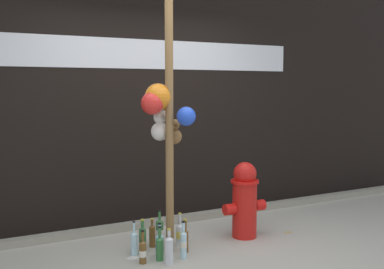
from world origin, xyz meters
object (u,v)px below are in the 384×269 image
(bottle_2, at_px, (152,235))
(bottle_5, at_px, (143,239))
(bottle_0, at_px, (185,239))
(memorial_post, at_px, (165,83))
(bottle_4, at_px, (180,234))
(bottle_3, at_px, (160,247))
(bottle_10, at_px, (134,242))
(bottle_8, at_px, (183,244))
(bottle_9, at_px, (160,245))
(bottle_6, at_px, (143,251))
(fire_hydrant, at_px, (245,200))
(bottle_1, at_px, (160,231))
(bottle_7, at_px, (169,249))

(bottle_2, height_order, bottle_5, bottle_5)
(bottle_0, height_order, bottle_2, bottle_0)
(bottle_5, bearing_deg, memorial_post, -21.04)
(bottle_4, bearing_deg, bottle_2, 162.11)
(memorial_post, height_order, bottle_4, memorial_post)
(bottle_3, bearing_deg, bottle_5, 102.49)
(memorial_post, relative_size, bottle_2, 10.09)
(bottle_10, bearing_deg, bottle_3, -56.57)
(bottle_8, relative_size, bottle_9, 1.10)
(bottle_4, height_order, bottle_5, bottle_4)
(memorial_post, bearing_deg, bottle_3, -128.32)
(bottle_6, height_order, bottle_10, bottle_10)
(fire_hydrant, relative_size, bottle_5, 2.46)
(memorial_post, xyz_separation_m, fire_hydrant, (0.92, 0.02, -1.22))
(bottle_2, distance_m, bottle_9, 0.28)
(bottle_3, relative_size, bottle_10, 0.97)
(bottle_0, relative_size, bottle_1, 0.94)
(bottle_0, relative_size, bottle_10, 0.99)
(fire_hydrant, relative_size, bottle_7, 2.47)
(bottle_3, height_order, bottle_5, bottle_5)
(bottle_0, bearing_deg, bottle_6, -169.98)
(memorial_post, distance_m, bottle_0, 1.51)
(memorial_post, xyz_separation_m, bottle_8, (0.06, -0.25, -1.48))
(bottle_6, relative_size, bottle_9, 0.95)
(bottle_4, height_order, bottle_6, bottle_4)
(memorial_post, distance_m, fire_hydrant, 1.53)
(bottle_2, xyz_separation_m, bottle_8, (0.13, -0.43, 0.02))
(bottle_5, bearing_deg, fire_hydrant, -3.22)
(bottle_3, xyz_separation_m, bottle_4, (0.35, 0.28, -0.00))
(bottle_7, height_order, bottle_8, bottle_8)
(memorial_post, height_order, bottle_9, memorial_post)
(bottle_3, height_order, bottle_8, bottle_8)
(bottle_7, xyz_separation_m, bottle_8, (0.17, 0.06, 0.01))
(bottle_3, bearing_deg, fire_hydrant, 11.01)
(bottle_8, bearing_deg, bottle_6, 170.26)
(bottle_1, xyz_separation_m, bottle_5, (-0.25, -0.15, 0.01))
(memorial_post, xyz_separation_m, bottle_7, (-0.11, -0.31, -1.49))
(bottle_5, height_order, bottle_7, bottle_5)
(fire_hydrant, height_order, bottle_9, fire_hydrant)
(bottle_7, distance_m, bottle_10, 0.41)
(bottle_6, relative_size, bottle_8, 0.87)
(fire_hydrant, relative_size, bottle_10, 2.44)
(bottle_8, bearing_deg, memorial_post, 103.68)
(bottle_5, bearing_deg, bottle_7, -75.57)
(bottle_3, xyz_separation_m, bottle_9, (0.04, 0.09, -0.01))
(bottle_1, bearing_deg, bottle_4, -41.02)
(bottle_5, relative_size, bottle_10, 0.99)
(memorial_post, height_order, fire_hydrant, memorial_post)
(bottle_8, distance_m, bottle_10, 0.48)
(bottle_7, bearing_deg, bottle_3, 108.77)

